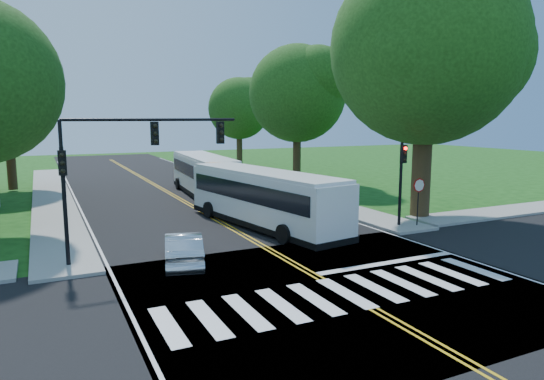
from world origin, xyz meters
TOP-DOWN VIEW (x-y plane):
  - ground at (0.00, 0.00)m, footprint 140.00×140.00m
  - road at (0.00, 18.00)m, footprint 14.00×96.00m
  - cross_road at (0.00, 0.00)m, footprint 60.00×12.00m
  - center_line at (0.00, 22.00)m, footprint 0.36×70.00m
  - edge_line_w at (-6.80, 22.00)m, footprint 0.12×70.00m
  - edge_line_e at (6.80, 22.00)m, footprint 0.12×70.00m
  - crosswalk at (0.00, -0.50)m, footprint 12.60×3.00m
  - stop_bar at (3.50, 1.60)m, footprint 6.60×0.40m
  - sidewalk_nw at (-8.30, 25.00)m, footprint 2.60×40.00m
  - sidewalk_ne at (8.30, 25.00)m, footprint 2.60×40.00m
  - sidewalk_xe at (20.00, 6.80)m, footprint 20.00×2.60m
  - tree_ne_big at (11.00, 8.00)m, footprint 10.80×10.80m
  - tree_west_far at (-11.00, 30.00)m, footprint 7.60×7.60m
  - tree_east_mid at (11.50, 24.00)m, footprint 8.40×8.40m
  - tree_east_far at (12.50, 40.00)m, footprint 7.20×7.20m
  - signal_nw at (-5.86, 6.43)m, footprint 7.15×0.46m
  - signal_ne at (8.20, 6.44)m, footprint 0.30×0.46m
  - stop_sign at (9.00, 5.98)m, footprint 0.76×0.08m
  - bus_lead at (1.70, 9.75)m, footprint 4.45×11.99m
  - bus_follow at (2.14, 21.46)m, footprint 3.45×11.77m
  - hatchback at (-4.04, 4.90)m, footprint 2.31×4.27m
  - suv at (5.42, 12.12)m, footprint 3.47×5.37m
  - dark_sedan at (5.25, 18.33)m, footprint 1.92×4.22m

SIDE VIEW (x-z plane):
  - ground at x=0.00m, z-range 0.00..0.00m
  - road at x=0.00m, z-range 0.00..0.01m
  - cross_road at x=0.00m, z-range 0.00..0.01m
  - center_line at x=0.00m, z-range 0.01..0.02m
  - edge_line_w at x=-6.80m, z-range 0.01..0.02m
  - edge_line_e at x=6.80m, z-range 0.01..0.02m
  - crosswalk at x=0.00m, z-range 0.01..0.02m
  - stop_bar at x=3.50m, z-range 0.01..0.02m
  - sidewalk_nw at x=-8.30m, z-range 0.00..0.15m
  - sidewalk_ne at x=8.30m, z-range 0.00..0.15m
  - sidewalk_xe at x=20.00m, z-range 0.00..0.15m
  - dark_sedan at x=5.25m, z-range 0.01..1.21m
  - hatchback at x=-4.04m, z-range 0.01..1.35m
  - suv at x=5.42m, z-range 0.01..1.39m
  - bus_follow at x=2.14m, z-range 0.10..3.10m
  - bus_lead at x=1.70m, z-range 0.10..3.13m
  - stop_sign at x=9.00m, z-range 0.77..3.30m
  - signal_ne at x=8.20m, z-range 0.76..5.16m
  - signal_nw at x=-5.86m, z-range 1.55..7.21m
  - tree_east_far at x=12.50m, z-range 1.69..12.03m
  - tree_west_far at x=-11.00m, z-range 1.66..12.33m
  - tree_east_mid at x=11.50m, z-range 1.89..13.82m
  - tree_ne_big at x=11.00m, z-range 2.17..17.08m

